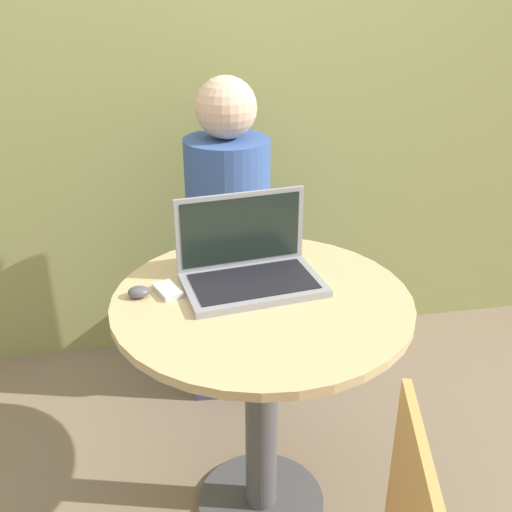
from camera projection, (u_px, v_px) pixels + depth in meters
ground_plane at (261, 503)px, 1.95m from camera, size 12.00×12.00×0.00m
back_wall at (211, 47)px, 2.29m from camera, size 7.00×0.05×2.60m
round_table at (262, 359)px, 1.70m from camera, size 0.81×0.81×0.77m
laptop at (249, 266)px, 1.67m from camera, size 0.40×0.28×0.24m
cell_phone at (167, 290)px, 1.63m from camera, size 0.08×0.11×0.02m
computer_mouse at (139, 292)px, 1.61m from camera, size 0.06×0.05×0.03m
person_seated at (227, 263)px, 2.33m from camera, size 0.32×0.48×1.25m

